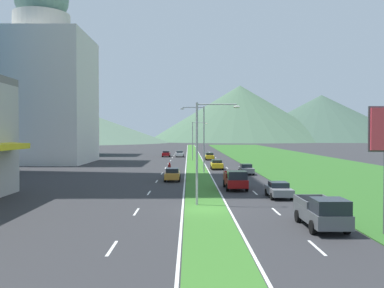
% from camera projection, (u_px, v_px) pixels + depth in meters
% --- Properties ---
extents(ground_plane, '(600.00, 600.00, 0.00)m').
position_uv_depth(ground_plane, '(206.00, 210.00, 31.12)').
color(ground_plane, '#2D2D30').
extents(grass_median, '(3.20, 240.00, 0.06)m').
position_uv_depth(grass_median, '(194.00, 160.00, 91.10)').
color(grass_median, '#387028').
rests_on(grass_median, ground_plane).
extents(grass_verge_right, '(24.00, 240.00, 0.06)m').
position_uv_depth(grass_verge_right, '(289.00, 160.00, 91.27)').
color(grass_verge_right, '#2D6023').
rests_on(grass_verge_right, ground_plane).
extents(lane_dash_left_1, '(0.16, 2.80, 0.01)m').
position_uv_depth(lane_dash_left_1, '(112.00, 248.00, 20.78)').
color(lane_dash_left_1, silver).
rests_on(lane_dash_left_1, ground_plane).
extents(lane_dash_left_2, '(0.16, 2.80, 0.01)m').
position_uv_depth(lane_dash_left_2, '(136.00, 212.00, 30.47)').
color(lane_dash_left_2, silver).
rests_on(lane_dash_left_2, ground_plane).
extents(lane_dash_left_3, '(0.16, 2.80, 0.01)m').
position_uv_depth(lane_dash_left_3, '(149.00, 193.00, 40.16)').
color(lane_dash_left_3, silver).
rests_on(lane_dash_left_3, ground_plane).
extents(lane_dash_left_4, '(0.16, 2.80, 0.01)m').
position_uv_depth(lane_dash_left_4, '(157.00, 181.00, 49.85)').
color(lane_dash_left_4, silver).
rests_on(lane_dash_left_4, ground_plane).
extents(lane_dash_left_5, '(0.16, 2.80, 0.01)m').
position_uv_depth(lane_dash_left_5, '(162.00, 174.00, 59.54)').
color(lane_dash_left_5, silver).
rests_on(lane_dash_left_5, ground_plane).
extents(lane_dash_left_6, '(0.16, 2.80, 0.01)m').
position_uv_depth(lane_dash_left_6, '(166.00, 168.00, 69.23)').
color(lane_dash_left_6, silver).
rests_on(lane_dash_left_6, ground_plane).
extents(lane_dash_left_7, '(0.16, 2.80, 0.01)m').
position_uv_depth(lane_dash_left_7, '(168.00, 164.00, 78.92)').
color(lane_dash_left_7, silver).
rests_on(lane_dash_left_7, ground_plane).
extents(lane_dash_left_8, '(0.16, 2.80, 0.01)m').
position_uv_depth(lane_dash_left_8, '(171.00, 160.00, 88.61)').
color(lane_dash_left_8, silver).
rests_on(lane_dash_left_8, ground_plane).
extents(lane_dash_left_9, '(0.16, 2.80, 0.01)m').
position_uv_depth(lane_dash_left_9, '(172.00, 158.00, 98.31)').
color(lane_dash_left_9, silver).
rests_on(lane_dash_left_9, ground_plane).
extents(lane_dash_left_10, '(0.16, 2.80, 0.01)m').
position_uv_depth(lane_dash_left_10, '(174.00, 156.00, 108.00)').
color(lane_dash_left_10, silver).
rests_on(lane_dash_left_10, ground_plane).
extents(lane_dash_left_11, '(0.16, 2.80, 0.01)m').
position_uv_depth(lane_dash_left_11, '(175.00, 154.00, 117.69)').
color(lane_dash_left_11, silver).
rests_on(lane_dash_left_11, ground_plane).
extents(lane_dash_left_12, '(0.16, 2.80, 0.01)m').
position_uv_depth(lane_dash_left_12, '(176.00, 152.00, 127.38)').
color(lane_dash_left_12, silver).
rests_on(lane_dash_left_12, ground_plane).
extents(lane_dash_left_13, '(0.16, 2.80, 0.01)m').
position_uv_depth(lane_dash_left_13, '(177.00, 151.00, 137.07)').
color(lane_dash_left_13, silver).
rests_on(lane_dash_left_13, ground_plane).
extents(lane_dash_right_1, '(0.16, 2.80, 0.01)m').
position_uv_depth(lane_dash_right_1, '(317.00, 248.00, 20.86)').
color(lane_dash_right_1, silver).
rests_on(lane_dash_right_1, ground_plane).
extents(lane_dash_right_2, '(0.16, 2.80, 0.01)m').
position_uv_depth(lane_dash_right_2, '(276.00, 211.00, 30.55)').
color(lane_dash_right_2, silver).
rests_on(lane_dash_right_2, ground_plane).
extents(lane_dash_right_3, '(0.16, 2.80, 0.01)m').
position_uv_depth(lane_dash_right_3, '(255.00, 193.00, 40.24)').
color(lane_dash_right_3, silver).
rests_on(lane_dash_right_3, ground_plane).
extents(lane_dash_right_4, '(0.16, 2.80, 0.01)m').
position_uv_depth(lane_dash_right_4, '(242.00, 181.00, 49.94)').
color(lane_dash_right_4, silver).
rests_on(lane_dash_right_4, ground_plane).
extents(lane_dash_right_5, '(0.16, 2.80, 0.01)m').
position_uv_depth(lane_dash_right_5, '(233.00, 174.00, 59.63)').
color(lane_dash_right_5, silver).
rests_on(lane_dash_right_5, ground_plane).
extents(lane_dash_right_6, '(0.16, 2.80, 0.01)m').
position_uv_depth(lane_dash_right_6, '(227.00, 168.00, 69.32)').
color(lane_dash_right_6, silver).
rests_on(lane_dash_right_6, ground_plane).
extents(lane_dash_right_7, '(0.16, 2.80, 0.01)m').
position_uv_depth(lane_dash_right_7, '(222.00, 164.00, 79.01)').
color(lane_dash_right_7, silver).
rests_on(lane_dash_right_7, ground_plane).
extents(lane_dash_right_8, '(0.16, 2.80, 0.01)m').
position_uv_depth(lane_dash_right_8, '(219.00, 160.00, 88.70)').
color(lane_dash_right_8, silver).
rests_on(lane_dash_right_8, ground_plane).
extents(lane_dash_right_9, '(0.16, 2.80, 0.01)m').
position_uv_depth(lane_dash_right_9, '(216.00, 158.00, 98.39)').
color(lane_dash_right_9, silver).
rests_on(lane_dash_right_9, ground_plane).
extents(lane_dash_right_10, '(0.16, 2.80, 0.01)m').
position_uv_depth(lane_dash_right_10, '(213.00, 156.00, 108.08)').
color(lane_dash_right_10, silver).
rests_on(lane_dash_right_10, ground_plane).
extents(lane_dash_right_11, '(0.16, 2.80, 0.01)m').
position_uv_depth(lane_dash_right_11, '(211.00, 154.00, 117.77)').
color(lane_dash_right_11, silver).
rests_on(lane_dash_right_11, ground_plane).
extents(lane_dash_right_12, '(0.16, 2.80, 0.01)m').
position_uv_depth(lane_dash_right_12, '(209.00, 152.00, 127.47)').
color(lane_dash_right_12, silver).
rests_on(lane_dash_right_12, ground_plane).
extents(lane_dash_right_13, '(0.16, 2.80, 0.01)m').
position_uv_depth(lane_dash_right_13, '(208.00, 151.00, 137.16)').
color(lane_dash_right_13, silver).
rests_on(lane_dash_right_13, ground_plane).
extents(edge_line_median_left, '(0.16, 240.00, 0.01)m').
position_uv_depth(edge_line_median_left, '(186.00, 160.00, 91.09)').
color(edge_line_median_left, silver).
rests_on(edge_line_median_left, ground_plane).
extents(edge_line_median_right, '(0.16, 240.00, 0.01)m').
position_uv_depth(edge_line_median_right, '(202.00, 160.00, 91.12)').
color(edge_line_median_right, silver).
rests_on(edge_line_median_right, ground_plane).
extents(domed_building, '(18.09, 18.09, 36.98)m').
position_uv_depth(domed_building, '(42.00, 85.00, 81.46)').
color(domed_building, silver).
rests_on(domed_building, ground_plane).
extents(midrise_colored, '(16.16, 16.16, 28.17)m').
position_uv_depth(midrise_colored, '(62.00, 102.00, 111.90)').
color(midrise_colored, teal).
rests_on(midrise_colored, ground_plane).
extents(hill_far_left, '(159.09, 159.09, 28.26)m').
position_uv_depth(hill_far_left, '(44.00, 120.00, 264.56)').
color(hill_far_left, '#516B56').
rests_on(hill_far_left, ground_plane).
extents(hill_far_center, '(137.13, 137.13, 41.31)m').
position_uv_depth(hill_far_center, '(240.00, 113.00, 310.15)').
color(hill_far_center, '#47664C').
rests_on(hill_far_center, ground_plane).
extents(hill_far_right, '(133.08, 133.08, 34.97)m').
position_uv_depth(hill_far_right, '(321.00, 118.00, 317.67)').
color(hill_far_right, '#3D5647').
rests_on(hill_far_right, ground_plane).
extents(street_lamp_near, '(3.49, 0.28, 8.15)m').
position_uv_depth(street_lamp_near, '(203.00, 145.00, 33.01)').
color(street_lamp_near, '#99999E').
rests_on(street_lamp_near, ground_plane).
extents(street_lamp_mid, '(3.48, 0.43, 9.62)m').
position_uv_depth(street_lamp_mid, '(201.00, 134.00, 60.33)').
color(street_lamp_mid, '#99999E').
rests_on(street_lamp_mid, ground_plane).
extents(street_lamp_far, '(3.31, 0.51, 8.15)m').
position_uv_depth(street_lamp_far, '(194.00, 138.00, 87.69)').
color(street_lamp_far, '#99999E').
rests_on(street_lamp_far, ground_plane).
extents(car_0, '(1.89, 4.54, 1.53)m').
position_uv_depth(car_0, '(172.00, 174.00, 50.57)').
color(car_0, '#C6842D').
rests_on(car_0, ground_plane).
extents(car_1, '(1.92, 4.52, 1.55)m').
position_uv_depth(car_1, '(210.00, 156.00, 90.72)').
color(car_1, yellow).
rests_on(car_1, ground_plane).
extents(car_2, '(1.93, 4.08, 1.51)m').
position_uv_depth(car_2, '(217.00, 165.00, 66.71)').
color(car_2, yellow).
rests_on(car_2, ground_plane).
extents(car_3, '(1.92, 4.49, 1.46)m').
position_uv_depth(car_3, '(180.00, 154.00, 102.35)').
color(car_3, silver).
rests_on(car_3, ground_plane).
extents(car_4, '(1.87, 4.06, 1.45)m').
position_uv_depth(car_4, '(246.00, 169.00, 58.51)').
color(car_4, slate).
rests_on(car_4, ground_plane).
extents(car_5, '(1.95, 4.08, 1.40)m').
position_uv_depth(car_5, '(279.00, 190.00, 37.10)').
color(car_5, slate).
rests_on(car_5, ground_plane).
extents(car_6, '(1.96, 4.59, 1.46)m').
position_uv_depth(car_6, '(166.00, 154.00, 102.77)').
color(car_6, maroon).
rests_on(car_6, ground_plane).
extents(pickup_truck_0, '(2.18, 5.40, 2.00)m').
position_uv_depth(pickup_truck_0, '(236.00, 180.00, 42.51)').
color(pickup_truck_0, maroon).
rests_on(pickup_truck_0, ground_plane).
extents(pickup_truck_1, '(2.18, 5.40, 2.00)m').
position_uv_depth(pickup_truck_1, '(323.00, 213.00, 24.94)').
color(pickup_truck_1, '#515459').
rests_on(pickup_truck_1, ground_plane).
extents(motorcycle_rider, '(0.36, 2.00, 1.80)m').
position_uv_depth(motorcycle_rider, '(169.00, 170.00, 56.50)').
color(motorcycle_rider, black).
rests_on(motorcycle_rider, ground_plane).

